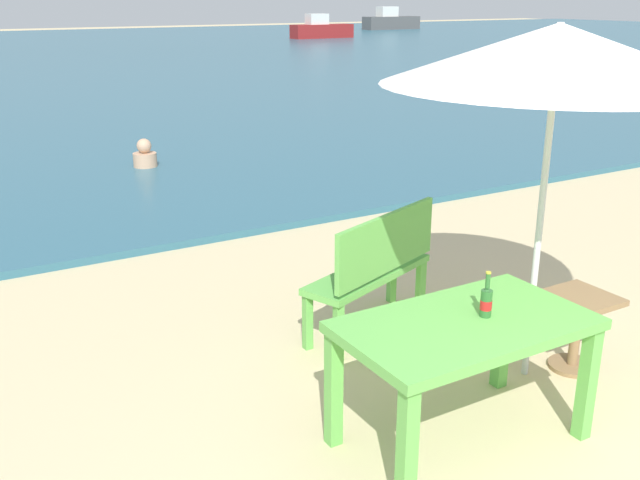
# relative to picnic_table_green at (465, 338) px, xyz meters

# --- Properties ---
(picnic_table_green) EXTENTS (1.40, 0.80, 0.76)m
(picnic_table_green) POSITION_rel_picnic_table_green_xyz_m (0.00, 0.00, 0.00)
(picnic_table_green) COLOR #60B24C
(picnic_table_green) RESTS_ON ground_plane
(beer_bottle_amber) EXTENTS (0.07, 0.07, 0.26)m
(beer_bottle_amber) POSITION_rel_picnic_table_green_xyz_m (0.13, -0.01, 0.20)
(beer_bottle_amber) COLOR #2D662D
(beer_bottle_amber) RESTS_ON picnic_table_green
(patio_umbrella) EXTENTS (2.10, 2.10, 2.30)m
(patio_umbrella) POSITION_rel_picnic_table_green_xyz_m (0.91, 0.36, 1.47)
(patio_umbrella) COLOR silver
(patio_umbrella) RESTS_ON ground_plane
(side_table_wood) EXTENTS (0.44, 0.44, 0.54)m
(side_table_wood) POSITION_rel_picnic_table_green_xyz_m (1.25, 0.25, -0.30)
(side_table_wood) COLOR olive
(side_table_wood) RESTS_ON ground_plane
(bench_green_left) EXTENTS (1.25, 0.76, 0.95)m
(bench_green_left) POSITION_rel_picnic_table_green_xyz_m (0.40, 1.43, -0.11)
(bench_green_left) COLOR #60B24C
(bench_green_left) RESTS_ON ground_plane
(swimmer_person) EXTENTS (0.34, 0.34, 0.41)m
(swimmer_person) POSITION_rel_picnic_table_green_xyz_m (0.52, 7.47, -0.41)
(swimmer_person) COLOR tan
(swimmer_person) RESTS_ON sea_water
(boat_barge) EXTENTS (4.41, 1.20, 1.60)m
(boat_barge) POSITION_rel_picnic_table_green_xyz_m (30.02, 42.28, 0.01)
(boat_barge) COLOR #4C4C4C
(boat_barge) RESTS_ON sea_water
(boat_tanker) EXTENTS (3.76, 1.03, 1.37)m
(boat_tanker) POSITION_rel_picnic_table_green_xyz_m (19.75, 34.96, -0.08)
(boat_tanker) COLOR maroon
(boat_tanker) RESTS_ON sea_water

